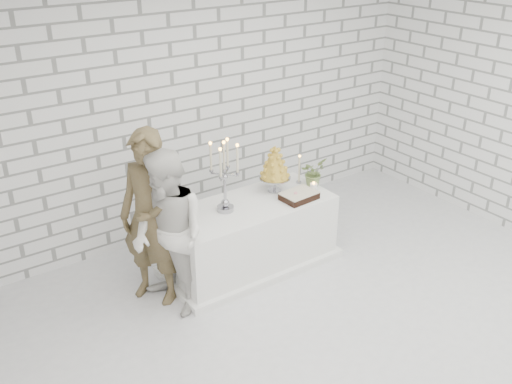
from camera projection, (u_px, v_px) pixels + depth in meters
name	position (u px, v px, depth m)	size (l,w,h in m)	color
ground	(337.00, 326.00, 5.47)	(6.00, 5.00, 0.01)	silver
wall_back	(198.00, 108.00, 6.66)	(6.00, 0.01, 3.00)	white
cake_table	(250.00, 235.00, 6.27)	(1.80, 0.80, 0.75)	white
groom	(151.00, 219.00, 5.52)	(0.65, 0.43, 1.79)	brown
bride	(169.00, 235.00, 5.39)	(0.80, 0.62, 1.64)	silver
candelabra	(225.00, 177.00, 5.81)	(0.31, 0.31, 0.77)	#92929B
croquembouche	(275.00, 168.00, 6.28)	(0.35, 0.35, 0.54)	olive
chocolate_cake	(299.00, 196.00, 6.19)	(0.37, 0.27, 0.08)	black
pillar_candle	(314.00, 189.00, 6.31)	(0.08, 0.08, 0.12)	white
extra_taper	(299.00, 170.00, 6.51)	(0.06, 0.06, 0.32)	beige
flowers	(313.00, 172.00, 6.47)	(0.28, 0.24, 0.31)	#406133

